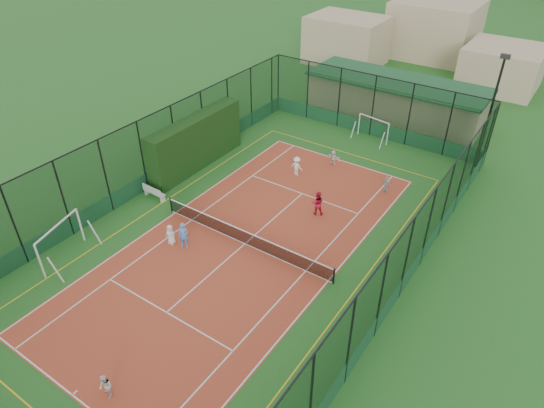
# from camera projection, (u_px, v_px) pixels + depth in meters

# --- Properties ---
(ground) EXTENTS (300.00, 300.00, 0.00)m
(ground) POSITION_uv_depth(u_px,v_px,m) (245.00, 244.00, 28.08)
(ground) COLOR #2C6623
(ground) RESTS_ON ground
(court_slab) EXTENTS (11.17, 23.97, 0.01)m
(court_slab) POSITION_uv_depth(u_px,v_px,m) (245.00, 244.00, 28.08)
(court_slab) COLOR #A23C24
(court_slab) RESTS_ON ground
(tennis_net) EXTENTS (11.67, 0.12, 1.06)m
(tennis_net) POSITION_uv_depth(u_px,v_px,m) (245.00, 237.00, 27.78)
(tennis_net) COLOR black
(tennis_net) RESTS_ON ground
(perimeter_fence) EXTENTS (18.12, 34.12, 5.00)m
(perimeter_fence) POSITION_uv_depth(u_px,v_px,m) (243.00, 209.00, 26.66)
(perimeter_fence) COLOR black
(perimeter_fence) RESTS_ON ground
(floodlight_ne) EXTENTS (0.60, 0.26, 8.25)m
(floodlight_ne) POSITION_uv_depth(u_px,v_px,m) (490.00, 114.00, 33.06)
(floodlight_ne) COLOR black
(floodlight_ne) RESTS_ON ground
(clubhouse) EXTENTS (15.20, 7.20, 3.15)m
(clubhouse) POSITION_uv_depth(u_px,v_px,m) (396.00, 97.00, 42.16)
(clubhouse) COLOR tan
(clubhouse) RESTS_ON ground
(hedge_left) EXTENTS (1.29, 8.57, 3.75)m
(hedge_left) POSITION_uv_depth(u_px,v_px,m) (196.00, 142.00, 34.51)
(hedge_left) COLOR black
(hedge_left) RESTS_ON ground
(white_bench) EXTENTS (1.74, 0.54, 0.97)m
(white_bench) POSITION_uv_depth(u_px,v_px,m) (154.00, 192.00, 31.77)
(white_bench) COLOR white
(white_bench) RESTS_ON ground
(futsal_goal_near) EXTENTS (3.58, 1.88, 2.22)m
(futsal_goal_near) POSITION_uv_depth(u_px,v_px,m) (61.00, 242.00, 26.46)
(futsal_goal_near) COLOR white
(futsal_goal_near) RESTS_ON ground
(futsal_goal_far) EXTENTS (2.92, 1.30, 1.82)m
(futsal_goal_far) POSITION_uv_depth(u_px,v_px,m) (373.00, 129.00, 38.47)
(futsal_goal_far) COLOR white
(futsal_goal_far) RESTS_ON ground
(child_near_left) EXTENTS (0.66, 0.46, 1.28)m
(child_near_left) POSITION_uv_depth(u_px,v_px,m) (171.00, 234.00, 27.76)
(child_near_left) COLOR white
(child_near_left) RESTS_ON court_slab
(child_near_mid) EXTENTS (0.70, 0.61, 1.60)m
(child_near_mid) POSITION_uv_depth(u_px,v_px,m) (184.00, 235.00, 27.44)
(child_near_mid) COLOR #5190E6
(child_near_mid) RESTS_ON court_slab
(child_near_right) EXTENTS (0.71, 0.62, 1.22)m
(child_near_right) POSITION_uv_depth(u_px,v_px,m) (106.00, 387.00, 19.61)
(child_near_right) COLOR white
(child_near_right) RESTS_ON court_slab
(child_far_left) EXTENTS (0.95, 0.59, 1.41)m
(child_far_left) POSITION_uv_depth(u_px,v_px,m) (297.00, 166.00, 34.05)
(child_far_left) COLOR white
(child_far_left) RESTS_ON court_slab
(child_far_right) EXTENTS (0.71, 0.37, 1.16)m
(child_far_right) POSITION_uv_depth(u_px,v_px,m) (386.00, 184.00, 32.28)
(child_far_right) COLOR silver
(child_far_right) RESTS_ON court_slab
(child_far_back) EXTENTS (1.05, 0.35, 1.12)m
(child_far_back) POSITION_uv_depth(u_px,v_px,m) (333.00, 157.00, 35.37)
(child_far_back) COLOR white
(child_far_back) RESTS_ON court_slab
(coach) EXTENTS (0.97, 0.90, 1.61)m
(coach) POSITION_uv_depth(u_px,v_px,m) (318.00, 203.00, 30.09)
(coach) COLOR red
(coach) RESTS_ON court_slab
(tennis_balls) EXTENTS (6.29, 1.33, 0.07)m
(tennis_balls) POSITION_uv_depth(u_px,v_px,m) (264.00, 236.00, 28.59)
(tennis_balls) COLOR #CCE033
(tennis_balls) RESTS_ON court_slab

